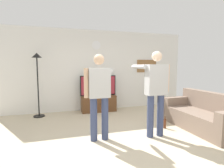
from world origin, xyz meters
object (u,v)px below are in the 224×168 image
Objects in this scene: floor_lamp at (37,71)px; person_standing_nearer_couch at (156,88)px; wall_clock at (96,45)px; beverage_bottle at (165,123)px; framed_picture at (147,66)px; side_couch at (203,116)px; person_standing_nearer_lamp at (99,92)px; tv_stand at (99,103)px; television at (98,85)px.

person_standing_nearer_couch is (2.53, -2.31, -0.31)m from floor_lamp.
wall_clock reaches higher than floor_lamp.
person_standing_nearer_couch reaches higher than beverage_bottle.
framed_picture is at bearing 0.15° from wall_clock.
beverage_bottle is at bearing 161.21° from side_couch.
person_standing_nearer_couch reaches higher than framed_picture.
framed_picture is at bearing 46.62° from person_standing_nearer_lamp.
wall_clock is 3.01m from person_standing_nearer_couch.
beverage_bottle is at bearing -33.09° from floor_lamp.
tv_stand is 0.60× the size of side_couch.
floor_lamp is at bearing -175.77° from television.
television is 0.63× the size of side_couch.
floor_lamp reaches higher than framed_picture.
person_standing_nearer_couch is (0.69, -2.69, -1.16)m from wall_clock.
side_couch is (3.86, -2.25, -1.03)m from floor_lamp.
person_standing_nearer_lamp is at bearing -57.94° from floor_lamp.
side_couch reaches higher than tv_stand.
wall_clock is at bearing 11.68° from floor_lamp.
beverage_bottle is at bearing -60.17° from tv_stand.
tv_stand is 2.37m from beverage_bottle.
floor_lamp is at bearing -177.22° from tv_stand.
television is at bearing 130.35° from side_couch.
floor_lamp is 1.01× the size of side_couch.
wall_clock is 0.16× the size of person_standing_nearer_couch.
wall_clock is at bearing 116.67° from beverage_bottle.
framed_picture is at bearing 8.82° from tv_stand.
person_standing_nearer_lamp is at bearing -102.38° from tv_stand.
person_standing_nearer_lamp is at bearing -173.72° from beverage_bottle.
person_standing_nearer_lamp reaches higher than framed_picture.
side_couch is at bearing -52.37° from wall_clock.
floor_lamp is at bearing 146.91° from beverage_bottle.
wall_clock is at bearing -179.85° from framed_picture.
television is 1.53× the size of framed_picture.
person_standing_nearer_couch is at bearing -42.46° from floor_lamp.
beverage_bottle is (1.67, 0.18, -0.87)m from person_standing_nearer_lamp.
floor_lamp reaches higher than person_standing_nearer_couch.
tv_stand is at bearing 130.90° from side_couch.
television is at bearing 4.23° from floor_lamp.
person_standing_nearer_couch is at bearing -144.21° from beverage_bottle.
person_standing_nearer_couch is 1.52m from side_couch.
beverage_bottle is at bearing 35.79° from person_standing_nearer_couch.
person_standing_nearer_couch is (0.69, -2.40, 0.77)m from tv_stand.
side_couch is (2.03, -2.34, 0.05)m from tv_stand.
tv_stand is 1.95m from wall_clock.
person_standing_nearer_couch is at bearing -74.23° from television.
framed_picture is 2.99m from person_standing_nearer_couch.
television is (0.00, 0.05, 0.59)m from tv_stand.
floor_lamp reaches higher than television.
framed_picture is at bearing 5.87° from floor_lamp.
television is 2.52m from beverage_bottle.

